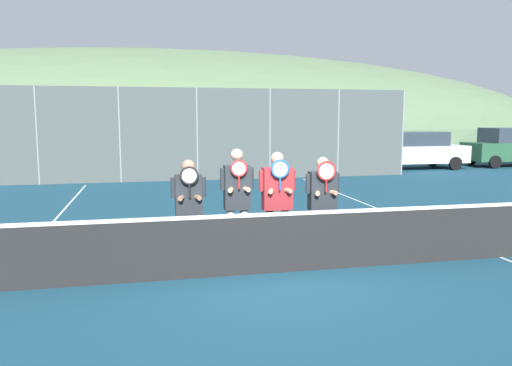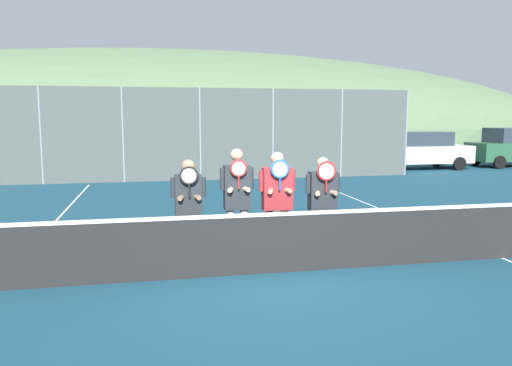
{
  "view_description": "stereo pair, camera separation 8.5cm",
  "coord_description": "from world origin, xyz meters",
  "px_view_note": "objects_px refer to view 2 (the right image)",
  "views": [
    {
      "loc": [
        -1.85,
        -7.18,
        2.38
      ],
      "look_at": [
        -0.11,
        0.79,
        1.3
      ],
      "focal_mm": 35.0,
      "sensor_mm": 36.0,
      "label": 1
    },
    {
      "loc": [
        -1.77,
        -7.2,
        2.38
      ],
      "look_at": [
        -0.11,
        0.79,
        1.3
      ],
      "focal_mm": 35.0,
      "sensor_mm": 36.0,
      "label": 2
    }
  ],
  "objects_px": {
    "player_center_left": "(237,198)",
    "car_center": "(316,151)",
    "car_right_of_center": "(419,150)",
    "car_far_left": "(80,154)",
    "player_center_right": "(277,197)",
    "car_left_of_center": "(206,152)",
    "player_leftmost": "(189,204)",
    "player_rightmost": "(323,199)",
    "car_far_right": "(512,147)"
  },
  "relations": [
    {
      "from": "player_leftmost",
      "to": "car_far_left",
      "type": "height_order",
      "value": "car_far_left"
    },
    {
      "from": "car_left_of_center",
      "to": "car_center",
      "type": "height_order",
      "value": "car_left_of_center"
    },
    {
      "from": "car_far_right",
      "to": "car_far_left",
      "type": "bearing_deg",
      "value": -179.52
    },
    {
      "from": "car_right_of_center",
      "to": "car_center",
      "type": "bearing_deg",
      "value": -178.88
    },
    {
      "from": "player_center_left",
      "to": "car_far_right",
      "type": "distance_m",
      "value": 20.51
    },
    {
      "from": "car_right_of_center",
      "to": "car_far_left",
      "type": "bearing_deg",
      "value": -179.97
    },
    {
      "from": "player_leftmost",
      "to": "player_center_right",
      "type": "bearing_deg",
      "value": -0.43
    },
    {
      "from": "car_center",
      "to": "car_far_right",
      "type": "height_order",
      "value": "car_far_right"
    },
    {
      "from": "player_center_right",
      "to": "player_rightmost",
      "type": "height_order",
      "value": "player_center_right"
    },
    {
      "from": "car_far_left",
      "to": "car_center",
      "type": "relative_size",
      "value": 1.16
    },
    {
      "from": "car_right_of_center",
      "to": "car_far_right",
      "type": "relative_size",
      "value": 1.13
    },
    {
      "from": "player_rightmost",
      "to": "player_center_left",
      "type": "bearing_deg",
      "value": -179.51
    },
    {
      "from": "car_left_of_center",
      "to": "car_center",
      "type": "relative_size",
      "value": 0.99
    },
    {
      "from": "player_rightmost",
      "to": "car_center",
      "type": "distance_m",
      "value": 13.62
    },
    {
      "from": "car_far_left",
      "to": "car_right_of_center",
      "type": "xyz_separation_m",
      "value": [
        14.83,
        0.01,
        -0.03
      ]
    },
    {
      "from": "player_leftmost",
      "to": "car_left_of_center",
      "type": "bearing_deg",
      "value": 82.73
    },
    {
      "from": "car_left_of_center",
      "to": "car_far_right",
      "type": "xyz_separation_m",
      "value": [
        14.75,
        -0.11,
        0.04
      ]
    },
    {
      "from": "player_leftmost",
      "to": "player_center_right",
      "type": "distance_m",
      "value": 1.44
    },
    {
      "from": "player_leftmost",
      "to": "car_far_left",
      "type": "distance_m",
      "value": 13.48
    },
    {
      "from": "car_far_right",
      "to": "player_leftmost",
      "type": "bearing_deg",
      "value": -141.22
    },
    {
      "from": "player_center_right",
      "to": "car_far_right",
      "type": "bearing_deg",
      "value": 41.38
    },
    {
      "from": "player_center_left",
      "to": "car_right_of_center",
      "type": "distance_m",
      "value": 16.87
    },
    {
      "from": "car_far_left",
      "to": "car_center",
      "type": "xyz_separation_m",
      "value": [
        9.82,
        -0.09,
        -0.02
      ]
    },
    {
      "from": "player_center_left",
      "to": "car_center",
      "type": "distance_m",
      "value": 14.15
    },
    {
      "from": "player_center_left",
      "to": "car_left_of_center",
      "type": "relative_size",
      "value": 0.46
    },
    {
      "from": "car_far_left",
      "to": "player_center_right",
      "type": "bearing_deg",
      "value": -69.77
    },
    {
      "from": "player_leftmost",
      "to": "player_rightmost",
      "type": "relative_size",
      "value": 1.0
    },
    {
      "from": "player_center_right",
      "to": "player_center_left",
      "type": "bearing_deg",
      "value": 178.84
    },
    {
      "from": "car_far_left",
      "to": "car_right_of_center",
      "type": "distance_m",
      "value": 14.83
    },
    {
      "from": "player_center_left",
      "to": "player_center_right",
      "type": "bearing_deg",
      "value": -1.16
    },
    {
      "from": "player_rightmost",
      "to": "car_far_right",
      "type": "distance_m",
      "value": 19.41
    },
    {
      "from": "car_right_of_center",
      "to": "car_far_right",
      "type": "xyz_separation_m",
      "value": [
        5.0,
        0.16,
        0.06
      ]
    },
    {
      "from": "player_center_right",
      "to": "player_rightmost",
      "type": "xyz_separation_m",
      "value": [
        0.79,
        0.03,
        -0.06
      ]
    },
    {
      "from": "player_rightmost",
      "to": "car_center",
      "type": "bearing_deg",
      "value": 71.95
    },
    {
      "from": "player_center_right",
      "to": "car_right_of_center",
      "type": "distance_m",
      "value": 16.47
    },
    {
      "from": "player_center_left",
      "to": "car_far_left",
      "type": "distance_m",
      "value": 13.69
    },
    {
      "from": "car_far_right",
      "to": "car_left_of_center",
      "type": "bearing_deg",
      "value": 179.57
    },
    {
      "from": "player_center_right",
      "to": "car_right_of_center",
      "type": "relative_size",
      "value": 0.4
    },
    {
      "from": "player_center_left",
      "to": "car_left_of_center",
      "type": "bearing_deg",
      "value": 86.03
    },
    {
      "from": "player_center_left",
      "to": "car_far_left",
      "type": "xyz_separation_m",
      "value": [
        -4.15,
        13.05,
        -0.18
      ]
    },
    {
      "from": "player_leftmost",
      "to": "player_center_left",
      "type": "distance_m",
      "value": 0.78
    },
    {
      "from": "player_leftmost",
      "to": "player_rightmost",
      "type": "height_order",
      "value": "player_rightmost"
    },
    {
      "from": "car_far_left",
      "to": "car_far_right",
      "type": "bearing_deg",
      "value": 0.48
    },
    {
      "from": "car_far_left",
      "to": "car_far_right",
      "type": "relative_size",
      "value": 1.17
    },
    {
      "from": "player_leftmost",
      "to": "car_right_of_center",
      "type": "bearing_deg",
      "value": 48.74
    },
    {
      "from": "player_center_left",
      "to": "car_far_left",
      "type": "relative_size",
      "value": 0.4
    },
    {
      "from": "player_center_right",
      "to": "car_left_of_center",
      "type": "relative_size",
      "value": 0.45
    },
    {
      "from": "car_right_of_center",
      "to": "player_center_left",
      "type": "bearing_deg",
      "value": -129.29
    },
    {
      "from": "player_center_left",
      "to": "player_rightmost",
      "type": "relative_size",
      "value": 1.09
    },
    {
      "from": "player_rightmost",
      "to": "car_far_right",
      "type": "bearing_deg",
      "value": 42.86
    }
  ]
}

